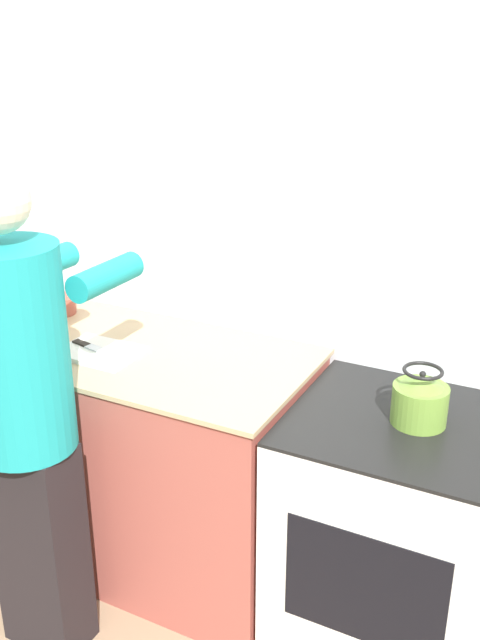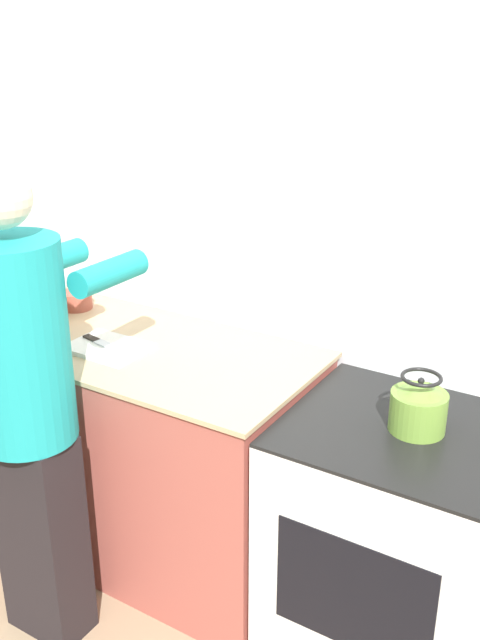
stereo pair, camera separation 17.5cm
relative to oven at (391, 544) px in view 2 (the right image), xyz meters
The scene contains 10 objects.
ground_plane 0.96m from the oven, 156.53° to the right, with size 12.00×12.00×0.00m, color #997F60.
wall_back 1.22m from the oven, 151.99° to the left, with size 8.00×0.05×2.60m.
counter 1.15m from the oven, behind, with size 1.55×0.71×0.94m.
oven is the anchor object (origin of this frame).
person 1.31m from the oven, 153.50° to the right, with size 0.37×0.60×1.71m.
cutting_board 1.25m from the oven, behind, with size 0.30×0.22×0.02m.
knife 1.29m from the oven, behind, with size 0.20×0.07×0.01m.
kettle 0.53m from the oven, 16.19° to the left, with size 0.18×0.18×0.19m.
bowl_prep 1.65m from the oven, behind, with size 0.14×0.14×0.08m.
canister_jar 1.64m from the oven, behind, with size 0.13×0.13×0.14m.
Camera 2 is at (1.37, -1.60, 2.05)m, focal length 40.00 mm.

